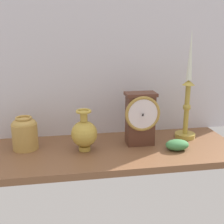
% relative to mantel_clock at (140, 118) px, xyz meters
% --- Properties ---
extents(ground_plane, '(1.00, 0.36, 0.02)m').
position_rel_mantel_clock_xyz_m(ground_plane, '(-0.14, -0.02, -0.12)').
color(ground_plane, brown).
extents(back_wall, '(1.20, 0.02, 0.65)m').
position_rel_mantel_clock_xyz_m(back_wall, '(-0.14, 0.16, 0.22)').
color(back_wall, silver).
rests_on(back_wall, ground_plane).
extents(mantel_clock, '(0.13, 0.10, 0.20)m').
position_rel_mantel_clock_xyz_m(mantel_clock, '(0.00, 0.00, 0.00)').
color(mantel_clock, '#522E20').
rests_on(mantel_clock, ground_plane).
extents(candlestick_tall_left, '(0.08, 0.08, 0.43)m').
position_rel_mantel_clock_xyz_m(candlestick_tall_left, '(0.20, 0.04, 0.05)').
color(candlestick_tall_left, '#AE953B').
rests_on(candlestick_tall_left, ground_plane).
extents(brass_vase_bulbous, '(0.09, 0.09, 0.15)m').
position_rel_mantel_clock_xyz_m(brass_vase_bulbous, '(-0.21, -0.02, -0.04)').
color(brass_vase_bulbous, gold).
rests_on(brass_vase_bulbous, ground_plane).
extents(brass_vase_jar, '(0.09, 0.09, 0.12)m').
position_rel_mantel_clock_xyz_m(brass_vase_jar, '(-0.43, 0.03, -0.04)').
color(brass_vase_jar, '#BA9147').
rests_on(brass_vase_jar, ground_plane).
extents(ivy_sprig, '(0.09, 0.06, 0.04)m').
position_rel_mantel_clock_xyz_m(ivy_sprig, '(0.12, -0.08, -0.09)').
color(ivy_sprig, '#3F7F46').
rests_on(ivy_sprig, ground_plane).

